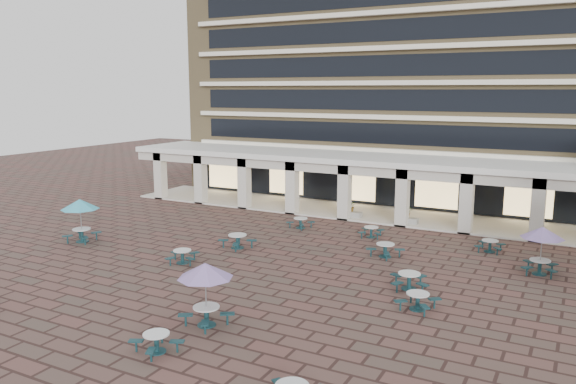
% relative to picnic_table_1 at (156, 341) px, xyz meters
% --- Properties ---
extents(ground, '(120.00, 120.00, 0.00)m').
position_rel_picnic_table_1_xyz_m(ground, '(0.08, 10.02, -0.42)').
color(ground, brown).
rests_on(ground, ground).
extents(apartment_building, '(40.00, 15.50, 25.20)m').
position_rel_picnic_table_1_xyz_m(apartment_building, '(0.08, 35.49, 12.18)').
color(apartment_building, '#947D53').
rests_on(apartment_building, ground).
extents(retail_arcade, '(42.00, 6.60, 4.40)m').
position_rel_picnic_table_1_xyz_m(retail_arcade, '(0.08, 24.82, 2.58)').
color(retail_arcade, white).
rests_on(retail_arcade, ground).
extents(picnic_table_1, '(1.90, 1.90, 0.71)m').
position_rel_picnic_table_1_xyz_m(picnic_table_1, '(0.00, 0.00, 0.00)').
color(picnic_table_1, '#14353E').
rests_on(picnic_table_1, ground).
extents(picnic_table_3, '(1.80, 1.80, 0.73)m').
position_rel_picnic_table_1_xyz_m(picnic_table_3, '(7.13, 8.21, 0.01)').
color(picnic_table_3, '#14353E').
rests_on(picnic_table_3, ground).
extents(picnic_table_4, '(2.28, 2.28, 2.64)m').
position_rel_picnic_table_1_xyz_m(picnic_table_4, '(-13.92, 9.27, 1.82)').
color(picnic_table_4, '#14353E').
rests_on(picnic_table_4, ground).
extents(picnic_table_5, '(1.99, 1.99, 0.72)m').
position_rel_picnic_table_1_xyz_m(picnic_table_5, '(-5.77, 8.72, 0.01)').
color(picnic_table_5, '#14353E').
rests_on(picnic_table_5, ground).
extents(picnic_table_6, '(2.20, 2.20, 2.54)m').
position_rel_picnic_table_1_xyz_m(picnic_table_6, '(0.20, 2.70, 1.74)').
color(picnic_table_6, '#14353E').
rests_on(picnic_table_6, ground).
extents(picnic_table_7, '(2.09, 2.09, 0.78)m').
position_rel_picnic_table_1_xyz_m(picnic_table_7, '(6.11, 10.49, 0.04)').
color(picnic_table_7, '#14353E').
rests_on(picnic_table_7, ground).
extents(picnic_table_8, '(2.18, 2.18, 0.81)m').
position_rel_picnic_table_1_xyz_m(picnic_table_8, '(-4.75, 12.57, 0.06)').
color(picnic_table_8, '#14353E').
rests_on(picnic_table_8, ground).
extents(picnic_table_9, '(2.07, 2.07, 0.76)m').
position_rel_picnic_table_1_xyz_m(picnic_table_9, '(3.50, 14.91, 0.03)').
color(picnic_table_9, '#14353E').
rests_on(picnic_table_9, ground).
extents(picnic_table_10, '(1.67, 1.67, 0.68)m').
position_rel_picnic_table_1_xyz_m(picnic_table_10, '(1.37, 18.57, -0.02)').
color(picnic_table_10, '#14353E').
rests_on(picnic_table_10, ground).
extents(picnic_table_11, '(2.12, 2.12, 2.44)m').
position_rel_picnic_table_1_xyz_m(picnic_table_11, '(11.33, 15.66, 1.65)').
color(picnic_table_11, '#14353E').
rests_on(picnic_table_11, ground).
extents(picnic_table_12, '(1.79, 1.79, 0.69)m').
position_rel_picnic_table_1_xyz_m(picnic_table_12, '(-3.65, 18.64, -0.01)').
color(picnic_table_12, '#14353E').
rests_on(picnic_table_12, ground).
extents(picnic_table_13, '(1.60, 1.60, 0.69)m').
position_rel_picnic_table_1_xyz_m(picnic_table_13, '(8.50, 18.67, -0.01)').
color(picnic_table_13, '#14353E').
rests_on(picnic_table_13, ground).
extents(planter_left, '(1.50, 0.69, 1.27)m').
position_rel_picnic_table_1_xyz_m(planter_left, '(-1.70, 22.92, 0.09)').
color(planter_left, '#9B9A95').
rests_on(planter_left, ground).
extents(planter_right, '(1.50, 0.73, 1.28)m').
position_rel_picnic_table_1_xyz_m(planter_right, '(2.43, 22.92, 0.10)').
color(planter_right, '#9B9A95').
rests_on(planter_right, ground).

